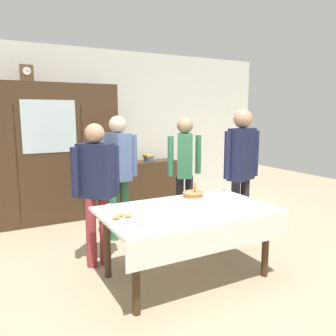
{
  "coord_description": "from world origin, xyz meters",
  "views": [
    {
      "loc": [
        -1.71,
        -2.98,
        1.66
      ],
      "look_at": [
        0.0,
        0.2,
        1.07
      ],
      "focal_mm": 36.17,
      "sensor_mm": 36.0,
      "label": 1
    }
  ],
  "objects_px": {
    "bookshelf_low": "(149,184)",
    "tea_cup_near_right": "(110,208)",
    "tea_cup_front_edge": "(161,219)",
    "pastry_plate": "(122,219)",
    "person_behind_table_right": "(185,164)",
    "mantel_clock": "(27,73)",
    "dining_table": "(189,218)",
    "tea_cup_mid_right": "(150,209)",
    "person_by_cabinet": "(118,166)",
    "bread_basket": "(193,194)",
    "tea_cup_far_left": "(237,208)",
    "person_behind_table_left": "(241,164)",
    "spoon_near_left": "(200,218)",
    "book_stack": "(149,158)",
    "tea_cup_mid_left": "(227,201)",
    "tea_cup_far_right": "(247,205)",
    "spoon_near_right": "(216,199)",
    "wall_cabinet": "(48,154)",
    "person_beside_shelf": "(96,182)"
  },
  "relations": [
    {
      "from": "bread_basket",
      "to": "spoon_near_right",
      "type": "distance_m",
      "value": 0.26
    },
    {
      "from": "bookshelf_low",
      "to": "person_by_cabinet",
      "type": "height_order",
      "value": "person_by_cabinet"
    },
    {
      "from": "wall_cabinet",
      "to": "mantel_clock",
      "type": "relative_size",
      "value": 8.74
    },
    {
      "from": "person_behind_table_left",
      "to": "person_by_cabinet",
      "type": "bearing_deg",
      "value": 144.53
    },
    {
      "from": "bookshelf_low",
      "to": "spoon_near_right",
      "type": "xyz_separation_m",
      "value": [
        -0.32,
        -2.44,
        0.32
      ]
    },
    {
      "from": "wall_cabinet",
      "to": "person_behind_table_right",
      "type": "bearing_deg",
      "value": -42.19
    },
    {
      "from": "person_behind_table_right",
      "to": "person_by_cabinet",
      "type": "bearing_deg",
      "value": 168.61
    },
    {
      "from": "person_behind_table_right",
      "to": "person_behind_table_left",
      "type": "bearing_deg",
      "value": -62.4
    },
    {
      "from": "wall_cabinet",
      "to": "pastry_plate",
      "type": "height_order",
      "value": "wall_cabinet"
    },
    {
      "from": "mantel_clock",
      "to": "person_behind_table_right",
      "type": "distance_m",
      "value": 2.6
    },
    {
      "from": "tea_cup_mid_left",
      "to": "tea_cup_far_right",
      "type": "bearing_deg",
      "value": -72.67
    },
    {
      "from": "book_stack",
      "to": "spoon_near_right",
      "type": "distance_m",
      "value": 2.46
    },
    {
      "from": "tea_cup_near_right",
      "to": "person_behind_table_left",
      "type": "height_order",
      "value": "person_behind_table_left"
    },
    {
      "from": "book_stack",
      "to": "person_behind_table_left",
      "type": "distance_m",
      "value": 2.21
    },
    {
      "from": "person_beside_shelf",
      "to": "person_by_cabinet",
      "type": "distance_m",
      "value": 0.8
    },
    {
      "from": "tea_cup_mid_left",
      "to": "spoon_near_left",
      "type": "height_order",
      "value": "tea_cup_mid_left"
    },
    {
      "from": "spoon_near_left",
      "to": "person_behind_table_right",
      "type": "height_order",
      "value": "person_behind_table_right"
    },
    {
      "from": "bookshelf_low",
      "to": "pastry_plate",
      "type": "relative_size",
      "value": 3.58
    },
    {
      "from": "tea_cup_far_left",
      "to": "person_behind_table_right",
      "type": "height_order",
      "value": "person_behind_table_right"
    },
    {
      "from": "bookshelf_low",
      "to": "tea_cup_near_right",
      "type": "distance_m",
      "value": 2.79
    },
    {
      "from": "dining_table",
      "to": "tea_cup_far_left",
      "type": "distance_m",
      "value": 0.49
    },
    {
      "from": "person_by_cabinet",
      "to": "dining_table",
      "type": "bearing_deg",
      "value": -80.28
    },
    {
      "from": "tea_cup_far_left",
      "to": "spoon_near_right",
      "type": "relative_size",
      "value": 1.09
    },
    {
      "from": "spoon_near_right",
      "to": "pastry_plate",
      "type": "bearing_deg",
      "value": -169.86
    },
    {
      "from": "person_beside_shelf",
      "to": "person_behind_table_right",
      "type": "distance_m",
      "value": 1.45
    },
    {
      "from": "person_behind_table_left",
      "to": "dining_table",
      "type": "bearing_deg",
      "value": -156.37
    },
    {
      "from": "dining_table",
      "to": "person_behind_table_left",
      "type": "distance_m",
      "value": 1.21
    },
    {
      "from": "pastry_plate",
      "to": "tea_cup_far_right",
      "type": "bearing_deg",
      "value": -9.66
    },
    {
      "from": "tea_cup_far_left",
      "to": "tea_cup_far_right",
      "type": "bearing_deg",
      "value": 17.32
    },
    {
      "from": "tea_cup_front_edge",
      "to": "pastry_plate",
      "type": "height_order",
      "value": "tea_cup_front_edge"
    },
    {
      "from": "tea_cup_far_left",
      "to": "person_behind_table_left",
      "type": "bearing_deg",
      "value": 48.07
    },
    {
      "from": "tea_cup_mid_left",
      "to": "person_behind_table_right",
      "type": "bearing_deg",
      "value": 81.3
    },
    {
      "from": "book_stack",
      "to": "person_beside_shelf",
      "type": "bearing_deg",
      "value": -128.15
    },
    {
      "from": "book_stack",
      "to": "tea_cup_mid_right",
      "type": "xyz_separation_m",
      "value": [
        -1.17,
        -2.54,
        -0.13
      ]
    },
    {
      "from": "bookshelf_low",
      "to": "tea_cup_front_edge",
      "type": "relative_size",
      "value": 7.7
    },
    {
      "from": "tea_cup_front_edge",
      "to": "pastry_plate",
      "type": "relative_size",
      "value": 0.46
    },
    {
      "from": "person_behind_table_left",
      "to": "mantel_clock",
      "type": "bearing_deg",
      "value": 135.45
    },
    {
      "from": "dining_table",
      "to": "book_stack",
      "type": "relative_size",
      "value": 9.64
    },
    {
      "from": "person_by_cabinet",
      "to": "bread_basket",
      "type": "bearing_deg",
      "value": -60.69
    },
    {
      "from": "bread_basket",
      "to": "spoon_near_left",
      "type": "height_order",
      "value": "bread_basket"
    },
    {
      "from": "tea_cup_mid_left",
      "to": "person_by_cabinet",
      "type": "relative_size",
      "value": 0.08
    },
    {
      "from": "dining_table",
      "to": "bookshelf_low",
      "type": "distance_m",
      "value": 2.77
    },
    {
      "from": "pastry_plate",
      "to": "person_behind_table_right",
      "type": "relative_size",
      "value": 0.17
    },
    {
      "from": "tea_cup_mid_right",
      "to": "person_beside_shelf",
      "type": "relative_size",
      "value": 0.08
    },
    {
      "from": "tea_cup_far_left",
      "to": "person_behind_table_right",
      "type": "bearing_deg",
      "value": 79.37
    },
    {
      "from": "tea_cup_far_left",
      "to": "person_beside_shelf",
      "type": "relative_size",
      "value": 0.08
    },
    {
      "from": "tea_cup_front_edge",
      "to": "person_beside_shelf",
      "type": "xyz_separation_m",
      "value": [
        -0.29,
        0.94,
        0.19
      ]
    },
    {
      "from": "dining_table",
      "to": "tea_cup_mid_right",
      "type": "height_order",
      "value": "tea_cup_mid_right"
    },
    {
      "from": "tea_cup_front_edge",
      "to": "tea_cup_mid_left",
      "type": "distance_m",
      "value": 0.93
    },
    {
      "from": "mantel_clock",
      "to": "tea_cup_far_right",
      "type": "xyz_separation_m",
      "value": [
        1.68,
        -2.81,
        -1.47
      ]
    }
  ]
}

